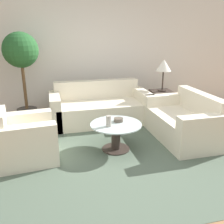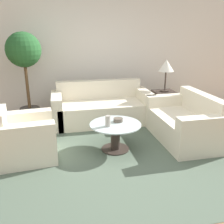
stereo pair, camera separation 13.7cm
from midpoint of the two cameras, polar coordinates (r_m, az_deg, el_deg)
The scene contains 12 objects.
ground_plane at distance 3.47m, azimuth 2.89°, elevation -13.33°, with size 14.00×14.00×0.00m, color #8E603D.
wall_back at distance 5.77m, azimuth -4.33°, elevation 13.02°, with size 10.00×0.06×2.60m.
rug at distance 4.03m, azimuth 1.74°, elevation -8.49°, with size 3.69×3.56×0.01m.
sofa_main at distance 5.17m, azimuth -1.69°, elevation 0.88°, with size 1.98×0.90×0.81m.
armchair at distance 3.87m, azimuth -18.97°, elevation -6.15°, with size 0.90×0.88×0.78m.
loveseat at distance 4.52m, azimuth 17.45°, elevation -2.55°, with size 0.87×1.50×0.79m.
coffee_table at distance 3.92m, azimuth 1.78°, elevation -4.84°, with size 0.80×0.80×0.44m.
side_table at distance 5.47m, azimuth 12.44°, elevation 1.62°, with size 0.43×0.43×0.59m.
table_lamp at distance 5.30m, azimuth 13.04°, elevation 10.09°, with size 0.31×0.31×0.66m.
potted_plant at distance 5.16m, azimuth -18.65°, elevation 11.29°, with size 0.67×0.67×1.80m.
vase at distance 3.73m, azimuth 0.11°, elevation -2.08°, with size 0.08×0.08×0.17m.
bowl at distance 3.94m, azimuth 2.41°, elevation -1.83°, with size 0.15×0.15×0.06m.
Camera 2 is at (-0.72, -2.87, 1.81)m, focal length 40.00 mm.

